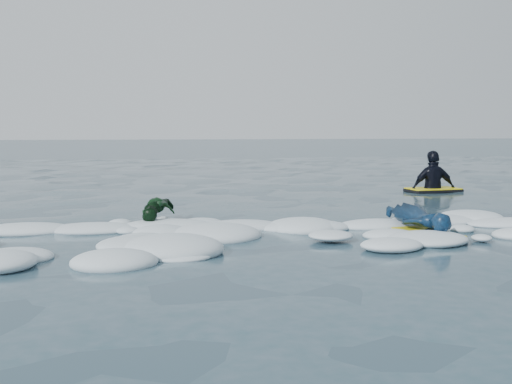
# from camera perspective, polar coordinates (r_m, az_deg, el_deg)

# --- Properties ---
(ground) EXTENTS (120.00, 120.00, 0.00)m
(ground) POSITION_cam_1_polar(r_m,az_deg,el_deg) (7.66, 0.30, -5.29)
(ground) COLOR #172C39
(ground) RESTS_ON ground
(foam_band) EXTENTS (12.00, 3.10, 0.30)m
(foam_band) POSITION_cam_1_polar(r_m,az_deg,el_deg) (8.67, -0.70, -3.96)
(foam_band) COLOR white
(foam_band) RESTS_ON ground
(prone_woman_unit) EXTENTS (0.76, 1.57, 0.39)m
(prone_woman_unit) POSITION_cam_1_polar(r_m,az_deg,el_deg) (9.07, 14.48, -2.44)
(prone_woman_unit) COLOR black
(prone_woman_unit) RESTS_ON ground
(prone_child_unit) EXTENTS (0.71, 1.18, 0.42)m
(prone_child_unit) POSITION_cam_1_polar(r_m,az_deg,el_deg) (9.64, -8.72, -1.75)
(prone_child_unit) COLOR black
(prone_child_unit) RESTS_ON ground
(waiting_rider_unit) EXTENTS (1.27, 0.82, 1.78)m
(waiting_rider_unit) POSITION_cam_1_polar(r_m,az_deg,el_deg) (14.92, 15.47, 0.16)
(waiting_rider_unit) COLOR black
(waiting_rider_unit) RESTS_ON ground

